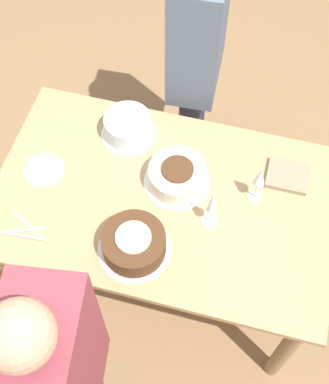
{
  "coord_description": "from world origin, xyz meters",
  "views": [
    {
      "loc": [
        0.28,
        -1.06,
        2.69
      ],
      "look_at": [
        0.0,
        0.0,
        0.83
      ],
      "focal_mm": 50.0,
      "sensor_mm": 36.0,
      "label": 1
    }
  ],
  "objects": [
    {
      "name": "person_cutting",
      "position": [
        -0.12,
        -0.83,
        0.95
      ],
      "size": [
        0.28,
        0.43,
        1.58
      ],
      "rotation": [
        0.0,
        0.0,
        1.72
      ],
      "color": "#232328",
      "rests_on": "ground_plane"
    },
    {
      "name": "person_watching",
      "position": [
        -0.04,
        0.71,
        0.92
      ],
      "size": [
        0.24,
        0.41,
        1.54
      ],
      "rotation": [
        0.0,
        0.0,
        -1.51
      ],
      "color": "#2D334C",
      "rests_on": "ground_plane"
    },
    {
      "name": "ground_plane",
      "position": [
        0.0,
        0.0,
        0.0
      ],
      "size": [
        12.0,
        12.0,
        0.0
      ],
      "primitive_type": "plane",
      "color": "#8E6B47"
    },
    {
      "name": "cake_back_decorated",
      "position": [
        -0.24,
        0.27,
        0.83
      ],
      "size": [
        0.25,
        0.25,
        0.11
      ],
      "color": "white",
      "rests_on": "dining_table"
    },
    {
      "name": "cake_front_chocolate",
      "position": [
        -0.05,
        -0.25,
        0.83
      ],
      "size": [
        0.29,
        0.29,
        0.11
      ],
      "color": "white",
      "rests_on": "dining_table"
    },
    {
      "name": "wine_glass_far",
      "position": [
        0.2,
        -0.06,
        0.92
      ],
      "size": [
        0.07,
        0.07,
        0.22
      ],
      "color": "silver",
      "rests_on": "dining_table"
    },
    {
      "name": "dessert_plate_left",
      "position": [
        -0.53,
        -0.0,
        0.78
      ],
      "size": [
        0.17,
        0.17,
        0.01
      ],
      "color": "silver",
      "rests_on": "dining_table"
    },
    {
      "name": "dining_table",
      "position": [
        0.0,
        0.0,
        0.65
      ],
      "size": [
        1.43,
        0.88,
        0.78
      ],
      "color": "tan",
      "rests_on": "ground_plane"
    },
    {
      "name": "wine_glass_near",
      "position": [
        0.36,
        0.1,
        0.92
      ],
      "size": [
        0.06,
        0.06,
        0.21
      ],
      "color": "silver",
      "rests_on": "dining_table"
    },
    {
      "name": "cake_center_white",
      "position": [
        0.03,
        0.09,
        0.83
      ],
      "size": [
        0.28,
        0.28,
        0.11
      ],
      "color": "white",
      "rests_on": "dining_table"
    },
    {
      "name": "fork_pile",
      "position": [
        -0.5,
        -0.29,
        0.78
      ],
      "size": [
        0.2,
        0.11,
        0.01
      ],
      "color": "silver",
      "rests_on": "dining_table"
    },
    {
      "name": "napkin_stack",
      "position": [
        0.47,
        0.23,
        0.79
      ],
      "size": [
        0.17,
        0.15,
        0.02
      ],
      "color": "gray",
      "rests_on": "dining_table"
    }
  ]
}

